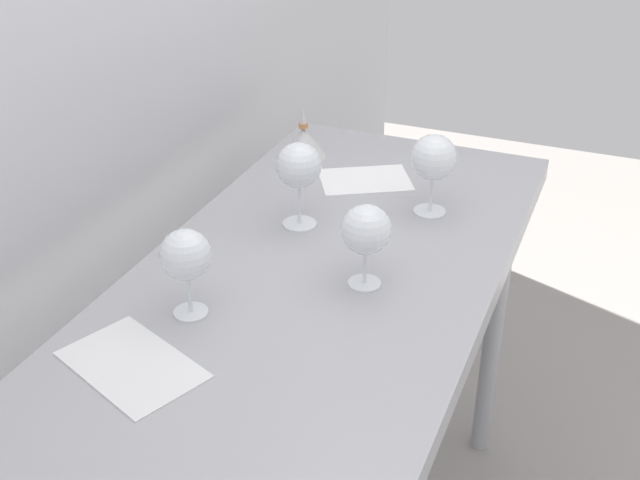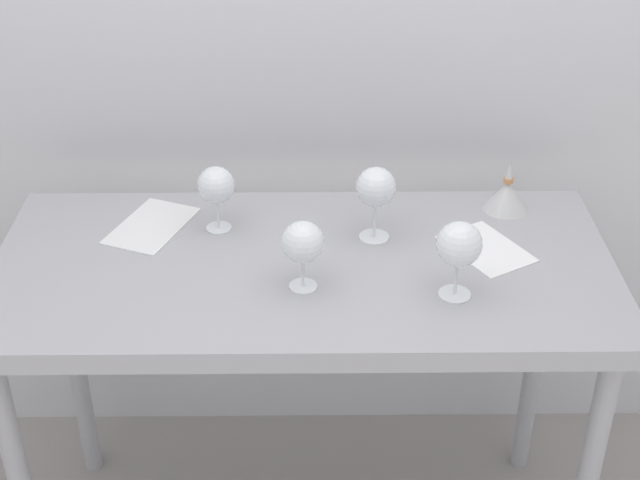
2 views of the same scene
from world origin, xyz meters
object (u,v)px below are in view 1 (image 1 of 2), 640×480
object	(u,v)px
wine_glass_far_left	(186,257)
tasting_sheet_upper	(365,180)
wine_glass_near_right	(433,159)
tasting_sheet_lower	(132,365)
decanter_funnel	(303,141)
wine_glass_far_right	(299,167)
wine_glass_near_center	(366,231)

from	to	relation	value
wine_glass_far_left	tasting_sheet_upper	size ratio (longest dim) A/B	0.79
wine_glass_near_right	wine_glass_far_left	bearing A→B (deg)	151.95
wine_glass_near_right	tasting_sheet_upper	xyz separation A→B (m)	(0.10, 0.18, -0.12)
tasting_sheet_lower	decanter_funnel	distance (m)	0.87
wine_glass_far_right	decanter_funnel	world-z (taller)	wine_glass_far_right
wine_glass_near_right	tasting_sheet_upper	size ratio (longest dim) A/B	0.86
wine_glass_near_right	tasting_sheet_lower	world-z (taller)	wine_glass_near_right
tasting_sheet_upper	decanter_funnel	bearing A→B (deg)	37.43
wine_glass_far_left	decanter_funnel	world-z (taller)	wine_glass_far_left
tasting_sheet_upper	decanter_funnel	size ratio (longest dim) A/B	1.61
wine_glass_near_right	tasting_sheet_lower	size ratio (longest dim) A/B	0.76
tasting_sheet_lower	decanter_funnel	size ratio (longest dim) A/B	1.82
wine_glass_near_center	tasting_sheet_lower	distance (m)	0.46
wine_glass_far_right	decanter_funnel	size ratio (longest dim) A/B	1.43
tasting_sheet_upper	tasting_sheet_lower	size ratio (longest dim) A/B	0.88
wine_glass_near_center	tasting_sheet_lower	world-z (taller)	wine_glass_near_center
tasting_sheet_lower	wine_glass_near_center	bearing A→B (deg)	-13.23
wine_glass_near_right	tasting_sheet_upper	distance (m)	0.24
wine_glass_near_center	decanter_funnel	size ratio (longest dim) A/B	1.26
tasting_sheet_lower	decanter_funnel	bearing A→B (deg)	27.16
wine_glass_far_left	tasting_sheet_lower	size ratio (longest dim) A/B	0.70
wine_glass_far_right	wine_glass_far_left	xyz separation A→B (m)	(-0.37, 0.05, -0.02)
wine_glass_near_center	decanter_funnel	bearing A→B (deg)	34.14
wine_glass_near_center	decanter_funnel	distance (m)	0.60
wine_glass_near_center	tasting_sheet_lower	bearing A→B (deg)	144.71
wine_glass_far_left	tasting_sheet_upper	bearing A→B (deg)	-9.04
tasting_sheet_upper	tasting_sheet_lower	distance (m)	0.79
wine_glass_near_right	decanter_funnel	size ratio (longest dim) A/B	1.38
tasting_sheet_upper	tasting_sheet_lower	xyz separation A→B (m)	(-0.78, 0.11, 0.00)
tasting_sheet_lower	tasting_sheet_upper	bearing A→B (deg)	13.98
wine_glass_far_right	tasting_sheet_lower	size ratio (longest dim) A/B	0.78
decanter_funnel	wine_glass_far_left	bearing A→B (deg)	-172.73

